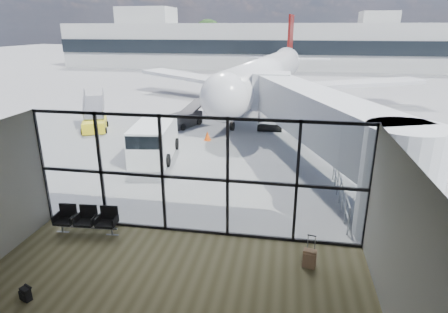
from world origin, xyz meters
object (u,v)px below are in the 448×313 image
(belt_loader, at_px, (185,118))
(mobile_stairs, at_px, (95,123))
(backpack, at_px, (26,294))
(seating_row, at_px, (87,218))
(suitcase, at_px, (309,259))
(service_van, at_px, (153,141))
(airliner, at_px, (268,73))

(belt_loader, bearing_deg, mobile_stairs, -135.88)
(backpack, bearing_deg, seating_row, 115.65)
(suitcase, bearing_deg, service_van, 144.37)
(belt_loader, bearing_deg, suitcase, -39.22)
(backpack, height_order, service_van, service_van)
(backpack, bearing_deg, belt_loader, 115.70)
(seating_row, distance_m, service_van, 8.56)
(airliner, height_order, belt_loader, airliner)
(suitcase, relative_size, service_van, 0.22)
(service_van, bearing_deg, backpack, -94.93)
(belt_loader, bearing_deg, airliner, 89.17)
(seating_row, distance_m, suitcase, 8.15)
(seating_row, bearing_deg, belt_loader, 89.13)
(suitcase, height_order, mobile_stairs, mobile_stairs)
(suitcase, bearing_deg, belt_loader, 129.37)
(backpack, distance_m, mobile_stairs, 18.94)
(seating_row, bearing_deg, service_van, 89.75)
(seating_row, relative_size, mobile_stairs, 0.66)
(mobile_stairs, bearing_deg, suitcase, -67.28)
(backpack, relative_size, belt_loader, 0.11)
(mobile_stairs, bearing_deg, airliner, 28.27)
(airliner, height_order, mobile_stairs, airliner)
(service_van, bearing_deg, suitcase, -55.44)
(airliner, relative_size, belt_loader, 8.43)
(backpack, xyz_separation_m, mobile_stairs, (-7.17, 17.53, 0.34))
(suitcase, bearing_deg, mobile_stairs, 147.85)
(seating_row, distance_m, belt_loader, 16.15)
(suitcase, xyz_separation_m, airliner, (-3.20, 29.59, 2.40))
(backpack, height_order, mobile_stairs, mobile_stairs)
(airliner, xyz_separation_m, mobile_stairs, (-11.91, -14.99, -2.19))
(mobile_stairs, bearing_deg, belt_loader, -2.43)
(airliner, bearing_deg, mobile_stairs, -120.79)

